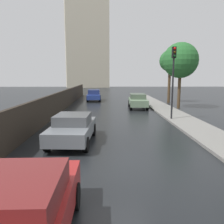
{
  "coord_description": "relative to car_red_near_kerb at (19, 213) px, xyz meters",
  "views": [
    {
      "loc": [
        -0.23,
        -7.51,
        3.11
      ],
      "look_at": [
        0.04,
        4.71,
        1.17
      ],
      "focal_mm": 36.37,
      "sensor_mm": 36.0,
      "label": 1
    }
  ],
  "objects": [
    {
      "name": "ground",
      "position": [
        1.78,
        3.84,
        -0.74
      ],
      "size": [
        120.0,
        120.0,
        0.0
      ],
      "primitive_type": "plane",
      "color": "black"
    },
    {
      "name": "car_red_near_kerb",
      "position": [
        0.0,
        0.0,
        0.0
      ],
      "size": [
        1.81,
        3.93,
        1.42
      ],
      "rotation": [
        0.0,
        0.0,
        3.15
      ],
      "color": "maroon",
      "rests_on": "ground"
    },
    {
      "name": "car_blue_mid_road",
      "position": [
        -0.11,
        25.09,
        -0.01
      ],
      "size": [
        1.79,
        4.33,
        1.41
      ],
      "rotation": [
        0.0,
        0.0,
        3.17
      ],
      "color": "navy",
      "rests_on": "ground"
    },
    {
      "name": "car_green_far_ahead",
      "position": [
        4.54,
        18.21,
        0.0
      ],
      "size": [
        1.86,
        4.01,
        1.41
      ],
      "rotation": [
        0.0,
        0.0,
        -0.04
      ],
      "color": "slate",
      "rests_on": "ground"
    },
    {
      "name": "car_grey_behind_camera",
      "position": [
        -0.07,
        6.79,
        -0.04
      ],
      "size": [
        2.02,
        4.09,
        1.34
      ],
      "rotation": [
        0.0,
        0.0,
        3.08
      ],
      "color": "slate",
      "rests_on": "ground"
    },
    {
      "name": "traffic_light",
      "position": [
        6.1,
        11.98,
        2.78
      ],
      "size": [
        0.26,
        0.39,
        4.93
      ],
      "color": "black",
      "rests_on": "sidewalk_strip"
    },
    {
      "name": "street_tree_near",
      "position": [
        8.52,
        18.12,
        3.83
      ],
      "size": [
        3.34,
        3.34,
        6.26
      ],
      "color": "#4C3823",
      "rests_on": "ground"
    },
    {
      "name": "street_tree_mid",
      "position": [
        8.84,
        22.89,
        4.04
      ],
      "size": [
        2.44,
        2.44,
        6.07
      ],
      "color": "#4C3823",
      "rests_on": "ground"
    },
    {
      "name": "distant_tower",
      "position": [
        -4.06,
        61.02,
        13.6
      ],
      "size": [
        12.61,
        9.4,
        34.48
      ],
      "color": "beige",
      "rests_on": "ground"
    }
  ]
}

